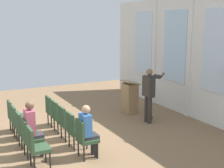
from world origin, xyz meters
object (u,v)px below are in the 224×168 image
Objects in this scene: speaker at (149,92)px; chair_r0_c3 at (75,128)px; lectern at (130,97)px; chair_r0_c0 at (52,109)px; audience_r0_c4 at (88,129)px; chair_r1_c2 at (23,128)px; chair_r1_c4 at (36,145)px; chair_r0_c4 at (84,136)px; chair_r0_c2 at (66,121)px; chair_r1_c0 at (14,114)px; mic_stand at (149,108)px; audience_r1_c3 at (32,126)px; chair_r1_c3 at (29,136)px; chair_r1_c1 at (18,120)px; chair_r0_c1 at (59,115)px.

speaker is 3.00m from chair_r0_c3.
lectern is 1.23× the size of chair_r0_c0.
chair_r1_c2 is at bearing -136.64° from audience_r0_c4.
chair_r1_c4 is at bearing -55.62° from lectern.
speaker is at bearing 118.52° from chair_r0_c4.
chair_r0_c2 and chair_r1_c2 have the same top height.
chair_r0_c4 is at bearing 23.74° from chair_r1_c0.
chair_r0_c3 is 0.67m from audience_r0_c4.
audience_r1_c3 is (1.27, -4.15, 0.42)m from mic_stand.
chair_r0_c2 is at bearing -176.30° from audience_r0_c4.
speaker is at bearing 69.69° from chair_r0_c0.
lectern reaches higher than chair_r1_c2.
audience_r0_c4 is 2.86m from chair_r1_c0.
chair_r0_c3 is 0.73× the size of audience_r0_c4.
chair_r0_c2 is 1.29m from chair_r0_c4.
chair_r0_c0 is (0.13, -2.83, -0.02)m from lectern.
chair_r1_c0 is 1.93m from chair_r1_c3.
chair_r0_c2 and chair_r1_c4 have the same top height.
chair_r1_c0 is 1.00× the size of chair_r1_c2.
chair_r1_c3 is at bearing 0.00° from chair_r1_c1.
speaker is 1.84× the size of chair_r0_c2.
chair_r0_c4 is 1.00× the size of chair_r1_c3.
chair_r0_c1 and chair_r1_c4 have the same top height.
speaker reaches higher than lectern.
chair_r1_c0 is (-0.66, -4.23, 0.20)m from mic_stand.
chair_r1_c0 is at bearing -138.66° from chair_r0_c2.
chair_r0_c4 is at bearing 60.39° from chair_r1_c3.
chair_r1_c2 is at bearing -119.61° from chair_r0_c3.
speaker is at bearing -0.44° from lectern.
chair_r0_c1 is 1.29m from chair_r0_c3.
chair_r0_c0 is 0.69× the size of audience_r1_c3.
chair_r0_c0 and chair_r1_c4 have the same top height.
speaker is 1.35× the size of audience_r0_c4.
mic_stand reaches higher than chair_r1_c4.
speaker is 3.05m from chair_r0_c0.
speaker reaches higher than chair_r0_c1.
chair_r1_c1 is at bearing -119.61° from chair_r0_c2.
chair_r0_c4 is 1.72m from chair_r1_c2.
audience_r1_c3 is (-0.00, -1.05, 0.22)m from chair_r0_c3.
chair_r0_c4 is 1.00× the size of chair_r1_c1.
audience_r1_c3 is (0.64, -1.05, 0.22)m from chair_r0_c2.
chair_r0_c1 is 1.00× the size of chair_r1_c3.
speaker reaches higher than chair_r1_c3.
chair_r0_c0 is 2.82m from chair_r1_c4.
chair_r0_c4 is 1.00× the size of chair_r1_c2.
chair_r0_c3 is (1.29, 0.00, 0.00)m from chair_r0_c1.
chair_r0_c3 is (0.64, 0.00, 0.00)m from chair_r0_c2.
lectern reaches higher than chair_r1_c3.
chair_r0_c3 and chair_r1_c4 have the same top height.
speaker reaches higher than audience_r0_c4.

